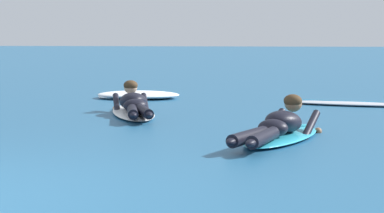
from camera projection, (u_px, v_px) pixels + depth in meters
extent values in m
plane|color=#235B84|center=(164.00, 94.00, 15.29)|extent=(120.00, 120.00, 0.00)
ellipsoid|color=#2DB2D1|center=(282.00, 137.00, 8.68)|extent=(1.12, 2.09, 0.07)
ellipsoid|color=#2DB2D1|center=(305.00, 127.00, 9.54)|extent=(0.26, 0.25, 0.06)
ellipsoid|color=black|center=(283.00, 122.00, 8.71)|extent=(0.56, 0.73, 0.34)
ellipsoid|color=black|center=(273.00, 128.00, 8.37)|extent=(0.40, 0.36, 0.20)
cylinder|color=black|center=(249.00, 137.00, 7.90)|extent=(0.40, 0.82, 0.14)
ellipsoid|color=black|center=(232.00, 142.00, 7.53)|extent=(0.16, 0.24, 0.08)
cylinder|color=black|center=(263.00, 137.00, 7.83)|extent=(0.31, 0.83, 0.14)
ellipsoid|color=black|center=(252.00, 143.00, 7.45)|extent=(0.16, 0.24, 0.08)
cylinder|color=black|center=(275.00, 124.00, 9.13)|extent=(0.25, 0.61, 0.35)
sphere|color=#8C6647|center=(285.00, 129.00, 9.50)|extent=(0.09, 0.09, 0.09)
cylinder|color=black|center=(310.00, 126.00, 8.93)|extent=(0.25, 0.61, 0.35)
sphere|color=#8C6647|center=(318.00, 131.00, 9.28)|extent=(0.09, 0.09, 0.09)
sphere|color=#8C6647|center=(293.00, 103.00, 9.04)|extent=(0.21, 0.21, 0.21)
ellipsoid|color=#47331E|center=(293.00, 101.00, 9.02)|extent=(0.27, 0.25, 0.16)
ellipsoid|color=white|center=(133.00, 112.00, 11.36)|extent=(1.28, 2.44, 0.07)
ellipsoid|color=white|center=(128.00, 105.00, 12.48)|extent=(0.26, 0.26, 0.06)
ellipsoid|color=black|center=(133.00, 101.00, 11.39)|extent=(0.60, 0.80, 0.35)
ellipsoid|color=black|center=(135.00, 106.00, 10.99)|extent=(0.41, 0.37, 0.20)
cylinder|color=black|center=(133.00, 112.00, 10.44)|extent=(0.33, 0.82, 0.14)
ellipsoid|color=black|center=(133.00, 115.00, 10.04)|extent=(0.16, 0.24, 0.08)
cylinder|color=black|center=(144.00, 111.00, 10.46)|extent=(0.42, 0.80, 0.14)
ellipsoid|color=black|center=(149.00, 115.00, 10.07)|extent=(0.16, 0.24, 0.08)
cylinder|color=black|center=(117.00, 104.00, 11.75)|extent=(0.25, 0.55, 0.32)
sphere|color=tan|center=(115.00, 108.00, 12.12)|extent=(0.09, 0.09, 0.09)
cylinder|color=black|center=(145.00, 104.00, 11.80)|extent=(0.25, 0.55, 0.32)
sphere|color=tan|center=(143.00, 108.00, 12.15)|extent=(0.09, 0.09, 0.09)
sphere|color=tan|center=(131.00, 87.00, 11.79)|extent=(0.21, 0.21, 0.21)
ellipsoid|color=#47331E|center=(131.00, 85.00, 11.76)|extent=(0.27, 0.26, 0.16)
ellipsoid|color=silver|center=(353.00, 103.00, 12.84)|extent=(2.27, 0.99, 0.07)
cube|color=#1E9EDB|center=(353.00, 101.00, 12.83)|extent=(1.84, 0.42, 0.01)
ellipsoid|color=white|center=(138.00, 95.00, 14.25)|extent=(1.55, 1.13, 0.14)
ellipsoid|color=white|center=(160.00, 95.00, 14.36)|extent=(0.70, 0.70, 0.10)
ellipsoid|color=white|center=(113.00, 97.00, 14.21)|extent=(0.66, 0.66, 0.08)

